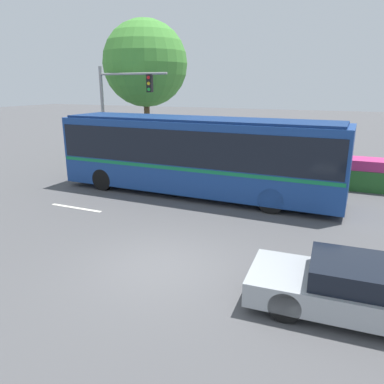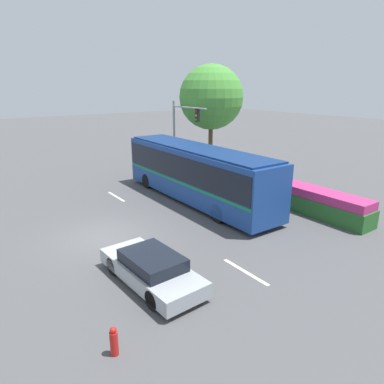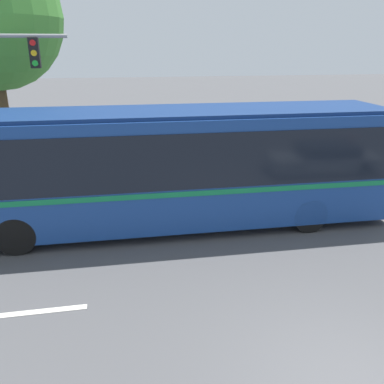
% 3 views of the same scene
% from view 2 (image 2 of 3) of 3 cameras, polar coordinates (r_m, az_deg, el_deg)
% --- Properties ---
extents(ground_plane, '(140.00, 140.00, 0.00)m').
position_cam_2_polar(ground_plane, '(17.25, -14.17, -7.03)').
color(ground_plane, '#4C4C4F').
extents(city_bus, '(12.53, 2.80, 3.37)m').
position_cam_2_polar(city_bus, '(21.27, 0.65, 3.54)').
color(city_bus, navy).
rests_on(city_bus, ground).
extents(sedan_foreground, '(4.70, 2.05, 1.18)m').
position_cam_2_polar(sedan_foreground, '(12.92, -6.65, -12.32)').
color(sedan_foreground, '#9EA3A8').
rests_on(sedan_foreground, ground).
extents(traffic_light_pole, '(4.26, 0.24, 5.72)m').
position_cam_2_polar(traffic_light_pole, '(27.57, -1.77, 10.46)').
color(traffic_light_pole, gray).
rests_on(traffic_light_pole, ground).
extents(flowering_hedge, '(8.10, 1.42, 1.42)m').
position_cam_2_polar(flowering_hedge, '(21.00, 17.57, -0.90)').
color(flowering_hedge, '#286028').
rests_on(flowering_hedge, ground).
extents(street_tree_left, '(5.09, 5.09, 8.50)m').
position_cam_2_polar(street_tree_left, '(28.81, 3.15, 15.16)').
color(street_tree_left, brown).
rests_on(street_tree_left, ground).
extents(fire_hydrant, '(0.22, 0.22, 0.86)m').
position_cam_2_polar(fire_hydrant, '(10.23, -12.62, -22.72)').
color(fire_hydrant, red).
rests_on(fire_hydrant, ground).
extents(lane_stripe_near, '(2.40, 0.16, 0.01)m').
position_cam_2_polar(lane_stripe_near, '(23.02, -12.26, -0.74)').
color(lane_stripe_near, silver).
rests_on(lane_stripe_near, ground).
extents(lane_stripe_mid, '(2.40, 0.16, 0.01)m').
position_cam_2_polar(lane_stripe_mid, '(13.94, 8.70, -12.75)').
color(lane_stripe_mid, silver).
rests_on(lane_stripe_mid, ground).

